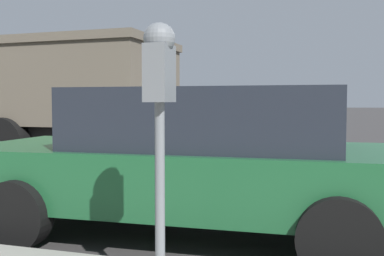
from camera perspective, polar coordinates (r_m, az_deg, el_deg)
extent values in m
plane|color=#3D3A3A|center=(5.58, 1.42, -10.51)|extent=(220.00, 220.00, 0.00)
cylinder|color=gray|center=(2.74, -4.09, -9.07)|extent=(0.06, 0.06, 1.17)
cube|color=gray|center=(2.68, -4.16, 6.93)|extent=(0.20, 0.14, 0.34)
sphere|color=gray|center=(2.70, -4.18, 11.24)|extent=(0.19, 0.19, 0.19)
cube|color=#19389E|center=(2.78, -3.37, 5.93)|extent=(0.01, 0.11, 0.12)
cube|color=black|center=(2.78, -3.38, 8.37)|extent=(0.01, 0.10, 0.08)
cube|color=#1E5B33|center=(4.55, -0.22, -5.92)|extent=(1.94, 4.52, 0.57)
cube|color=#232833|center=(4.45, 2.00, 1.29)|extent=(1.66, 2.55, 0.58)
cylinder|color=black|center=(4.40, -21.41, -10.25)|extent=(0.24, 0.65, 0.64)
cylinder|color=black|center=(5.90, -11.09, -6.65)|extent=(0.24, 0.65, 0.64)
cylinder|color=black|center=(3.60, 18.17, -13.22)|extent=(0.24, 0.65, 0.64)
cylinder|color=black|center=(5.33, 17.00, -7.79)|extent=(0.24, 0.65, 0.64)
cube|color=black|center=(10.72, -21.14, -0.33)|extent=(2.30, 6.79, 0.35)
cube|color=#6B6051|center=(9.94, -15.53, 5.04)|extent=(2.60, 4.24, 1.57)
cube|color=#6B6051|center=(10.00, -15.61, 10.00)|extent=(2.70, 4.34, 0.16)
cylinder|color=black|center=(9.35, -22.78, -1.94)|extent=(0.33, 1.05, 1.04)
cylinder|color=black|center=(11.33, -14.49, -0.91)|extent=(0.33, 1.05, 1.04)
cylinder|color=black|center=(8.34, -14.02, -2.39)|extent=(0.33, 1.05, 1.04)
cylinder|color=black|center=(10.52, -6.76, -1.15)|extent=(0.33, 1.05, 1.04)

